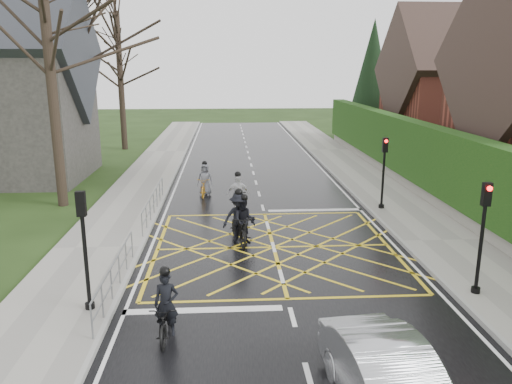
{
  "coord_description": "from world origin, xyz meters",
  "views": [
    {
      "loc": [
        -1.6,
        -16.27,
        6.09
      ],
      "look_at": [
        -0.44,
        2.77,
        1.3
      ],
      "focal_mm": 35.0,
      "sensor_mm": 36.0,
      "label": 1
    }
  ],
  "objects": [
    {
      "name": "ground",
      "position": [
        0.0,
        0.0,
        0.0
      ],
      "size": [
        120.0,
        120.0,
        0.0
      ],
      "primitive_type": "plane",
      "color": "black",
      "rests_on": "ground"
    },
    {
      "name": "road",
      "position": [
        0.0,
        0.0,
        0.01
      ],
      "size": [
        9.0,
        80.0,
        0.01
      ],
      "primitive_type": "cube",
      "color": "black",
      "rests_on": "ground"
    },
    {
      "name": "sidewalk_right",
      "position": [
        6.0,
        0.0,
        0.07
      ],
      "size": [
        3.0,
        80.0,
        0.15
      ],
      "primitive_type": "cube",
      "color": "gray",
      "rests_on": "ground"
    },
    {
      "name": "sidewalk_left",
      "position": [
        -6.0,
        0.0,
        0.07
      ],
      "size": [
        3.0,
        80.0,
        0.15
      ],
      "primitive_type": "cube",
      "color": "gray",
      "rests_on": "ground"
    },
    {
      "name": "stone_wall",
      "position": [
        7.75,
        6.0,
        0.35
      ],
      "size": [
        0.5,
        38.0,
        0.7
      ],
      "primitive_type": "cube",
      "color": "slate",
      "rests_on": "ground"
    },
    {
      "name": "hedge",
      "position": [
        7.75,
        6.0,
        2.1
      ],
      "size": [
        0.9,
        38.0,
        2.8
      ],
      "primitive_type": "cube",
      "color": "#13360E",
      "rests_on": "stone_wall"
    },
    {
      "name": "house_far",
      "position": [
        14.75,
        18.0,
        4.36
      ],
      "size": [
        9.8,
        8.8,
        10.3
      ],
      "color": "maroon",
      "rests_on": "ground"
    },
    {
      "name": "conifer",
      "position": [
        10.75,
        26.0,
        4.99
      ],
      "size": [
        4.6,
        4.6,
        10.0
      ],
      "color": "black",
      "rests_on": "ground"
    },
    {
      "name": "church",
      "position": [
        -13.54,
        12.0,
        4.93
      ],
      "size": [
        8.8,
        7.8,
        11.0
      ],
      "color": "#2D2B28",
      "rests_on": "ground"
    },
    {
      "name": "tree_near",
      "position": [
        -9.0,
        6.0,
        7.91
      ],
      "size": [
        9.24,
        9.24,
        11.44
      ],
      "color": "black",
      "rests_on": "ground"
    },
    {
      "name": "tree_mid",
      "position": [
        -10.0,
        14.0,
        8.63
      ],
      "size": [
        10.08,
        10.08,
        12.48
      ],
      "color": "black",
      "rests_on": "ground"
    },
    {
      "name": "tree_far",
      "position": [
        -9.3,
        22.0,
        7.19
      ],
      "size": [
        8.4,
        8.4,
        10.4
      ],
      "color": "black",
      "rests_on": "ground"
    },
    {
      "name": "railing_south",
      "position": [
        -4.65,
        -3.5,
        0.78
      ],
      "size": [
        0.05,
        5.04,
        1.03
      ],
      "color": "slate",
      "rests_on": "ground"
    },
    {
      "name": "railing_north",
      "position": [
        -4.65,
        4.0,
        0.79
      ],
      "size": [
        0.05,
        6.04,
        1.03
      ],
      "color": "slate",
      "rests_on": "ground"
    },
    {
      "name": "traffic_light_ne",
      "position": [
        5.1,
        4.2,
        1.66
      ],
      "size": [
        0.24,
        0.31,
        3.21
      ],
      "rotation": [
        0.0,
        0.0,
        3.14
      ],
      "color": "black",
      "rests_on": "ground"
    },
    {
      "name": "traffic_light_se",
      "position": [
        5.1,
        -4.2,
        1.66
      ],
      "size": [
        0.24,
        0.31,
        3.21
      ],
      "rotation": [
        0.0,
        0.0,
        3.14
      ],
      "color": "black",
      "rests_on": "ground"
    },
    {
      "name": "traffic_light_sw",
      "position": [
        -5.1,
        -4.5,
        1.66
      ],
      "size": [
        0.24,
        0.31,
        3.21
      ],
      "color": "black",
      "rests_on": "ground"
    },
    {
      "name": "cyclist_rear",
      "position": [
        -3.03,
        -5.71,
        0.55
      ],
      "size": [
        0.63,
        1.76,
        1.71
      ],
      "rotation": [
        0.0,
        0.0,
        -0.01
      ],
      "color": "black",
      "rests_on": "ground"
    },
    {
      "name": "cyclist_back",
      "position": [
        -1.0,
        0.47,
        0.68
      ],
      "size": [
        0.82,
        1.81,
        1.8
      ],
      "rotation": [
        0.0,
        0.0,
        -0.02
      ],
      "color": "black",
      "rests_on": "ground"
    },
    {
      "name": "cyclist_mid",
      "position": [
        -1.18,
        0.6,
        0.72
      ],
      "size": [
        1.28,
        2.13,
        1.97
      ],
      "rotation": [
        0.0,
        0.0,
        0.2
      ],
      "color": "black",
      "rests_on": "ground"
    },
    {
      "name": "cyclist_front",
      "position": [
        -1.12,
        4.26,
        0.67
      ],
      "size": [
        1.03,
        1.88,
        1.82
      ],
      "rotation": [
        0.0,
        0.0,
        0.17
      ],
      "color": "black",
      "rests_on": "ground"
    },
    {
      "name": "cyclist_lead",
      "position": [
        -2.64,
        7.41,
        0.59
      ],
      "size": [
        0.81,
        1.81,
        1.71
      ],
      "rotation": [
        0.0,
        0.0,
        -0.11
      ],
      "color": "#B67616",
      "rests_on": "ground"
    }
  ]
}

